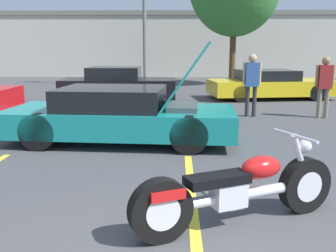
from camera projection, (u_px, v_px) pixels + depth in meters
name	position (u px, v px, depth m)	size (l,w,h in m)	color
parking_stripe_middle	(194.00, 218.00, 4.28)	(0.12, 5.05, 0.01)	yellow
far_building	(182.00, 43.00, 27.06)	(32.00, 4.20, 4.40)	beige
motorcycle	(238.00, 191.00, 4.05)	(2.34, 1.21, 0.97)	black
show_car_hood_open	(122.00, 115.00, 7.73)	(4.75, 2.16, 2.04)	teal
parked_car_mid_left_row	(118.00, 85.00, 13.67)	(4.13, 1.87, 1.26)	black
parked_car_mid_right_row	(270.00, 85.00, 14.46)	(4.91, 2.57, 1.11)	yellow
spectator_near_motorcycle	(252.00, 80.00, 10.52)	(0.52, 0.23, 1.76)	#333338
spectator_midground	(325.00, 82.00, 10.32)	(0.52, 0.22, 1.69)	gray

